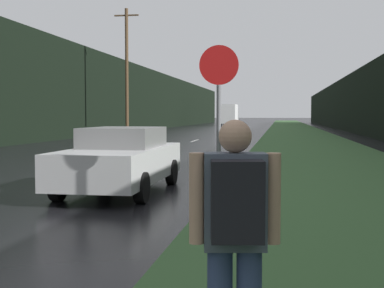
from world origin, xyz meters
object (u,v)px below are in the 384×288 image
(stop_sign, at_px, (219,118))
(delivery_truck, at_px, (229,115))
(hitchhiker_with_backpack, at_px, (235,232))
(car_passing_near, at_px, (121,159))

(stop_sign, xyz_separation_m, delivery_truck, (-6.69, 72.50, 0.06))
(stop_sign, bearing_deg, hitchhiker_with_backpack, -82.21)
(hitchhiker_with_backpack, relative_size, delivery_truck, 0.22)
(car_passing_near, bearing_deg, delivery_truck, -86.57)
(hitchhiker_with_backpack, bearing_deg, stop_sign, 88.81)
(delivery_truck, bearing_deg, hitchhiker_with_backpack, -84.57)
(car_passing_near, height_order, delivery_truck, delivery_truck)
(stop_sign, distance_m, hitchhiker_with_backpack, 4.92)
(stop_sign, bearing_deg, delivery_truck, 95.28)
(stop_sign, height_order, car_passing_near, stop_sign)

